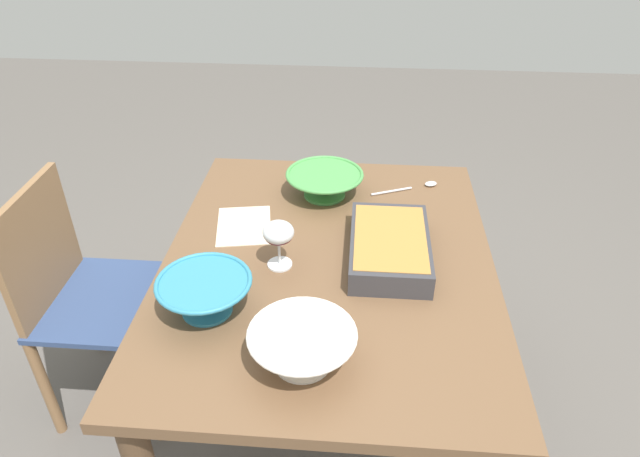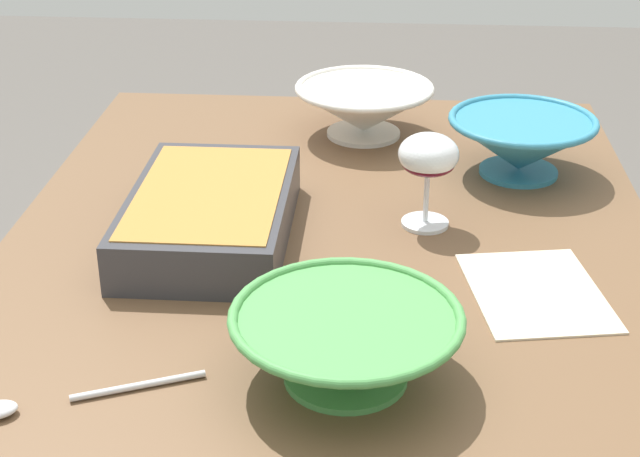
{
  "view_description": "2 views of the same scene",
  "coord_description": "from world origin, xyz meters",
  "px_view_note": "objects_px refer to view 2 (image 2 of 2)",
  "views": [
    {
      "loc": [
        -1.33,
        -0.08,
        1.73
      ],
      "look_at": [
        0.04,
        0.03,
        0.81
      ],
      "focal_mm": 32.01,
      "sensor_mm": 36.0,
      "label": 1
    },
    {
      "loc": [
        1.29,
        0.08,
        1.38
      ],
      "look_at": [
        0.03,
        -0.02,
        0.75
      ],
      "focal_mm": 54.95,
      "sensor_mm": 36.0,
      "label": 2
    }
  ],
  "objects_px": {
    "small_bowl": "(521,143)",
    "serving_bowl": "(346,342)",
    "dining_table": "(332,299)",
    "serving_spoon": "(47,401)",
    "napkin": "(536,292)",
    "wine_glass": "(428,160)",
    "casserole_dish": "(210,211)",
    "mixing_bowl": "(364,108)"
  },
  "relations": [
    {
      "from": "mixing_bowl",
      "to": "dining_table",
      "type": "bearing_deg",
      "value": -4.57
    },
    {
      "from": "dining_table",
      "to": "serving_spoon",
      "type": "distance_m",
      "value": 0.54
    },
    {
      "from": "casserole_dish",
      "to": "serving_bowl",
      "type": "distance_m",
      "value": 0.4
    },
    {
      "from": "dining_table",
      "to": "wine_glass",
      "type": "height_order",
      "value": "wine_glass"
    },
    {
      "from": "wine_glass",
      "to": "casserole_dish",
      "type": "bearing_deg",
      "value": -78.7
    },
    {
      "from": "serving_bowl",
      "to": "serving_spoon",
      "type": "distance_m",
      "value": 0.33
    },
    {
      "from": "dining_table",
      "to": "napkin",
      "type": "xyz_separation_m",
      "value": [
        0.15,
        0.28,
        0.11
      ]
    },
    {
      "from": "casserole_dish",
      "to": "serving_bowl",
      "type": "xyz_separation_m",
      "value": [
        0.34,
        0.21,
        0.01
      ]
    },
    {
      "from": "mixing_bowl",
      "to": "small_bowl",
      "type": "relative_size",
      "value": 1.03
    },
    {
      "from": "wine_glass",
      "to": "mixing_bowl",
      "type": "xyz_separation_m",
      "value": [
        -0.37,
        -0.1,
        -0.05
      ]
    },
    {
      "from": "dining_table",
      "to": "serving_spoon",
      "type": "bearing_deg",
      "value": -32.9
    },
    {
      "from": "wine_glass",
      "to": "casserole_dish",
      "type": "relative_size",
      "value": 0.39
    },
    {
      "from": "serving_spoon",
      "to": "napkin",
      "type": "distance_m",
      "value": 0.63
    },
    {
      "from": "serving_bowl",
      "to": "casserole_dish",
      "type": "bearing_deg",
      "value": -147.92
    },
    {
      "from": "dining_table",
      "to": "casserole_dish",
      "type": "xyz_separation_m",
      "value": [
        0.02,
        -0.18,
        0.15
      ]
    },
    {
      "from": "serving_spoon",
      "to": "napkin",
      "type": "xyz_separation_m",
      "value": [
        -0.29,
        0.56,
        -0.01
      ]
    },
    {
      "from": "casserole_dish",
      "to": "mixing_bowl",
      "type": "bearing_deg",
      "value": 154.04
    },
    {
      "from": "wine_glass",
      "to": "casserole_dish",
      "type": "distance_m",
      "value": 0.33
    },
    {
      "from": "small_bowl",
      "to": "napkin",
      "type": "distance_m",
      "value": 0.4
    },
    {
      "from": "mixing_bowl",
      "to": "napkin",
      "type": "relative_size",
      "value": 1.14
    },
    {
      "from": "napkin",
      "to": "serving_spoon",
      "type": "bearing_deg",
      "value": -62.97
    },
    {
      "from": "small_bowl",
      "to": "serving_bowl",
      "type": "relative_size",
      "value": 0.93
    },
    {
      "from": "dining_table",
      "to": "serving_spoon",
      "type": "relative_size",
      "value": 5.15
    },
    {
      "from": "dining_table",
      "to": "mixing_bowl",
      "type": "height_order",
      "value": "mixing_bowl"
    },
    {
      "from": "dining_table",
      "to": "small_bowl",
      "type": "height_order",
      "value": "small_bowl"
    },
    {
      "from": "casserole_dish",
      "to": "serving_spoon",
      "type": "xyz_separation_m",
      "value": [
        0.42,
        -0.11,
        -0.03
      ]
    },
    {
      "from": "serving_bowl",
      "to": "serving_spoon",
      "type": "xyz_separation_m",
      "value": [
        0.08,
        -0.32,
        -0.04
      ]
    },
    {
      "from": "mixing_bowl",
      "to": "small_bowl",
      "type": "distance_m",
      "value": 0.31
    },
    {
      "from": "serving_bowl",
      "to": "serving_spoon",
      "type": "height_order",
      "value": "serving_bowl"
    },
    {
      "from": "dining_table",
      "to": "casserole_dish",
      "type": "distance_m",
      "value": 0.24
    },
    {
      "from": "wine_glass",
      "to": "napkin",
      "type": "bearing_deg",
      "value": 36.34
    },
    {
      "from": "casserole_dish",
      "to": "serving_spoon",
      "type": "relative_size",
      "value": 1.55
    },
    {
      "from": "serving_bowl",
      "to": "wine_glass",
      "type": "bearing_deg",
      "value": 166.17
    },
    {
      "from": "mixing_bowl",
      "to": "wine_glass",
      "type": "bearing_deg",
      "value": 15.96
    },
    {
      "from": "casserole_dish",
      "to": "mixing_bowl",
      "type": "height_order",
      "value": "mixing_bowl"
    },
    {
      "from": "casserole_dish",
      "to": "small_bowl",
      "type": "xyz_separation_m",
      "value": [
        -0.27,
        0.47,
        0.01
      ]
    },
    {
      "from": "small_bowl",
      "to": "serving_spoon",
      "type": "height_order",
      "value": "small_bowl"
    },
    {
      "from": "mixing_bowl",
      "to": "serving_spoon",
      "type": "bearing_deg",
      "value": -20.56
    },
    {
      "from": "small_bowl",
      "to": "napkin",
      "type": "relative_size",
      "value": 1.11
    },
    {
      "from": "mixing_bowl",
      "to": "serving_spoon",
      "type": "xyz_separation_m",
      "value": [
        0.85,
        -0.32,
        -0.05
      ]
    },
    {
      "from": "small_bowl",
      "to": "napkin",
      "type": "height_order",
      "value": "small_bowl"
    },
    {
      "from": "mixing_bowl",
      "to": "small_bowl",
      "type": "height_order",
      "value": "small_bowl"
    }
  ]
}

